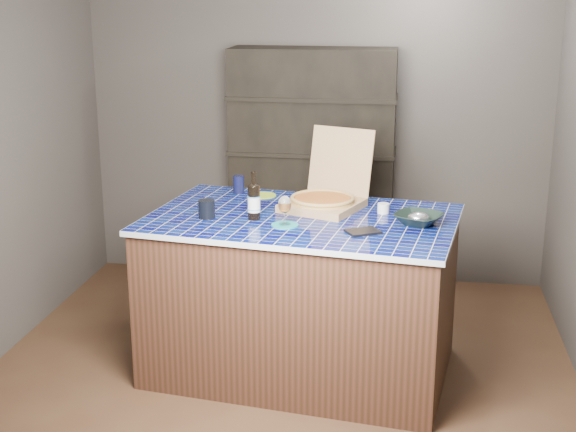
% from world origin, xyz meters
% --- Properties ---
extents(room, '(3.50, 3.50, 3.50)m').
position_xyz_m(room, '(0.00, 0.00, 1.25)').
color(room, '#4F3722').
rests_on(room, ground).
extents(shelving_unit, '(1.20, 0.41, 1.80)m').
position_xyz_m(shelving_unit, '(0.00, 1.53, 0.90)').
color(shelving_unit, black).
rests_on(shelving_unit, floor).
extents(kitchen_island, '(1.87, 1.33, 0.95)m').
position_xyz_m(kitchen_island, '(0.12, 0.10, 0.48)').
color(kitchen_island, '#4B281D').
rests_on(kitchen_island, floor).
extents(pizza_box, '(0.56, 0.61, 0.45)m').
position_xyz_m(pizza_box, '(0.22, 0.30, 1.02)').
color(pizza_box, tan).
rests_on(pizza_box, kitchen_island).
extents(mead_bottle, '(0.07, 0.07, 0.28)m').
position_xyz_m(mead_bottle, '(-0.14, 0.01, 1.06)').
color(mead_bottle, black).
rests_on(mead_bottle, kitchen_island).
extents(teal_trivet, '(0.15, 0.15, 0.01)m').
position_xyz_m(teal_trivet, '(0.05, -0.09, 0.96)').
color(teal_trivet, teal).
rests_on(teal_trivet, kitchen_island).
extents(wine_glass, '(0.07, 0.07, 0.16)m').
position_xyz_m(wine_glass, '(0.05, -0.09, 1.07)').
color(wine_glass, white).
rests_on(wine_glass, teal_trivet).
extents(tumbler, '(0.09, 0.09, 0.10)m').
position_xyz_m(tumbler, '(-0.41, -0.01, 1.01)').
color(tumbler, black).
rests_on(tumbler, kitchen_island).
extents(dvd_case, '(0.21, 0.19, 0.01)m').
position_xyz_m(dvd_case, '(0.48, -0.16, 0.96)').
color(dvd_case, black).
rests_on(dvd_case, kitchen_island).
extents(bowl, '(0.34, 0.34, 0.06)m').
position_xyz_m(bowl, '(0.78, 0.05, 0.98)').
color(bowl, black).
rests_on(bowl, kitchen_island).
extents(foil_contents, '(0.12, 0.10, 0.06)m').
position_xyz_m(foil_contents, '(0.78, 0.05, 0.99)').
color(foil_contents, silver).
rests_on(foil_contents, bowl).
extents(white_jar, '(0.07, 0.07, 0.06)m').
position_xyz_m(white_jar, '(0.57, 0.25, 0.98)').
color(white_jar, white).
rests_on(white_jar, kitchen_island).
extents(navy_cup, '(0.07, 0.07, 0.11)m').
position_xyz_m(navy_cup, '(-0.36, 0.58, 1.01)').
color(navy_cup, black).
rests_on(navy_cup, kitchen_island).
extents(green_trivet, '(0.17, 0.17, 0.01)m').
position_xyz_m(green_trivet, '(-0.19, 0.53, 0.96)').
color(green_trivet, '#91BA27').
rests_on(green_trivet, kitchen_island).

